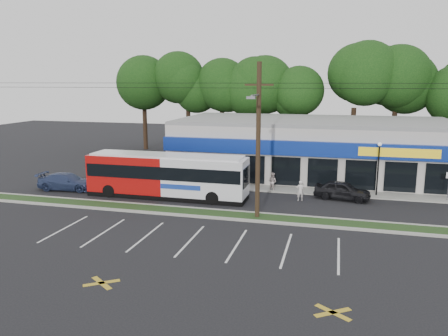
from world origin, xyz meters
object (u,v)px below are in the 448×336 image
lamp_post (378,163)px  car_dark (342,190)px  car_silver (120,184)px  metrobus (167,175)px  car_blue (67,182)px  utility_pole (255,136)px  pedestrian_a (300,191)px  pedestrian_b (272,182)px

lamp_post → car_dark: 3.61m
car_silver → lamp_post: bearing=-89.5°
metrobus → car_blue: bearing=179.6°
car_dark → metrobus: bearing=112.6°
utility_pole → car_dark: utility_pole is taller
car_blue → pedestrian_a: (18.88, 1.44, 0.08)m
car_silver → metrobus: bearing=-107.3°
lamp_post → car_blue: bearing=-170.2°
car_blue → pedestrian_a: size_ratio=3.10×
utility_pole → car_blue: utility_pole is taller
metrobus → car_blue: size_ratio=2.59×
pedestrian_b → car_blue: bearing=41.3°
car_silver → car_dark: bearing=-93.0°
utility_pole → pedestrian_a: 7.32m
car_silver → car_blue: car_blue is taller
car_blue → car_dark: bearing=-88.5°
utility_pole → car_silver: 13.39m
lamp_post → pedestrian_a: (-5.65, -2.80, -1.89)m
car_dark → utility_pole: bearing=149.3°
pedestrian_a → car_dark: bearing=-174.3°
lamp_post → pedestrian_a: bearing=-153.6°
utility_pole → lamp_post: size_ratio=11.76×
metrobus → car_dark: size_ratio=2.99×
utility_pole → metrobus: utility_pole is taller
car_blue → pedestrian_a: bearing=-91.1°
metrobus → pedestrian_a: size_ratio=8.03×
utility_pole → car_blue: (-16.36, 3.64, -4.71)m
car_silver → pedestrian_b: (11.89, 3.46, 0.09)m
lamp_post → car_blue: 24.97m
metrobus → car_silver: bearing=172.9°
pedestrian_a → pedestrian_b: size_ratio=1.02×
metrobus → pedestrian_b: 8.62m
metrobus → lamp_post: bearing=15.4°
car_dark → car_silver: 17.55m
metrobus → car_dark: metrobus is taller
metrobus → pedestrian_b: size_ratio=8.18×
car_dark → lamp_post: bearing=-48.0°
utility_pole → pedestrian_a: utility_pole is taller
utility_pole → metrobus: 9.08m
car_blue → pedestrian_b: pedestrian_b is taller
metrobus → car_dark: 13.41m
pedestrian_a → car_silver: bearing=-12.4°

